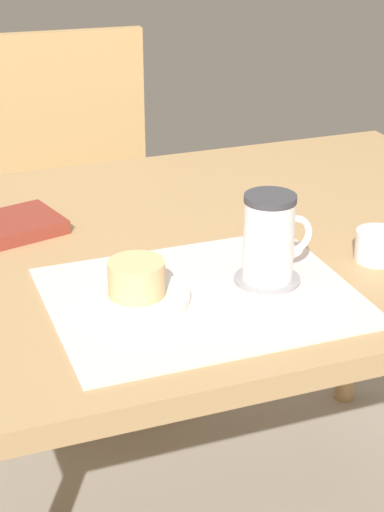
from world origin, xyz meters
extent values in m
cylinder|color=tan|center=(0.55, 0.38, 0.34)|extent=(0.05, 0.05, 0.67)
cube|color=tan|center=(0.00, 0.00, 0.69)|extent=(1.22, 0.87, 0.04)
cylinder|color=tan|center=(0.12, 0.48, 0.20)|extent=(0.04, 0.04, 0.40)
cylinder|color=tan|center=(-0.23, 0.50, 0.20)|extent=(0.04, 0.04, 0.40)
cylinder|color=tan|center=(0.15, 0.83, 0.20)|extent=(0.04, 0.04, 0.40)
cylinder|color=tan|center=(-0.21, 0.86, 0.20)|extent=(0.04, 0.04, 0.40)
cube|color=tan|center=(-0.04, 0.67, 0.42)|extent=(0.45, 0.45, 0.04)
cube|color=tan|center=(-0.03, 0.86, 0.67)|extent=(0.39, 0.06, 0.47)
cube|color=silver|center=(-0.08, -0.21, 0.71)|extent=(0.44, 0.35, 0.00)
cylinder|color=silver|center=(-0.17, -0.19, 0.72)|extent=(0.15, 0.15, 0.01)
cylinder|color=#E5BC7F|center=(-0.17, -0.19, 0.75)|extent=(0.08, 0.08, 0.05)
cylinder|color=#99999E|center=(0.03, -0.20, 0.71)|extent=(0.10, 0.10, 0.00)
cylinder|color=white|center=(0.03, -0.20, 0.78)|extent=(0.08, 0.08, 0.12)
cylinder|color=#3D3D42|center=(0.03, -0.20, 0.84)|extent=(0.08, 0.08, 0.01)
torus|color=white|center=(0.07, -0.20, 0.78)|extent=(0.06, 0.01, 0.06)
cylinder|color=white|center=(0.23, -0.18, 0.73)|extent=(0.07, 0.07, 0.05)
cube|color=maroon|center=(-0.31, 0.13, 0.72)|extent=(0.21, 0.17, 0.02)
camera|label=1|loc=(-0.48, -1.24, 1.29)|focal=60.00mm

